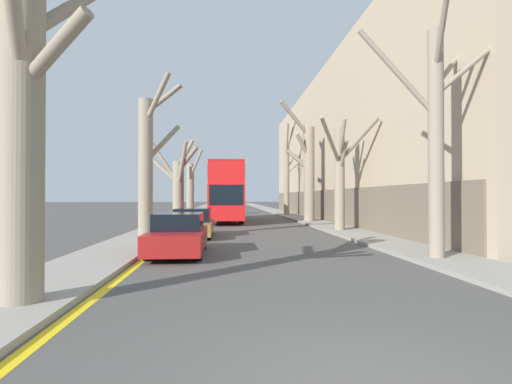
{
  "coord_description": "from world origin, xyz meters",
  "views": [
    {
      "loc": [
        -1.39,
        -3.81,
        1.91
      ],
      "look_at": [
        0.59,
        21.82,
        2.22
      ],
      "focal_mm": 28.0,
      "sensor_mm": 36.0,
      "label": 1
    }
  ],
  "objects": [
    {
      "name": "double_decker_bus",
      "position": [
        -1.32,
        27.4,
        2.46
      ],
      "size": [
        2.47,
        11.18,
        4.35
      ],
      "color": "red",
      "rests_on": "ground"
    },
    {
      "name": "street_tree_left_3",
      "position": [
        -4.91,
        37.16,
        2.96
      ],
      "size": [
        1.74,
        3.76,
        6.68
      ],
      "color": "gray",
      "rests_on": "ground"
    },
    {
      "name": "sidewalk_right",
      "position": [
        5.15,
        50.0,
        0.06
      ],
      "size": [
        2.25,
        120.0,
        0.12
      ],
      "primitive_type": "cube",
      "color": "gray",
      "rests_on": "ground"
    },
    {
      "name": "parked_car_1",
      "position": [
        -2.94,
        15.48,
        0.64
      ],
      "size": [
        1.88,
        4.44,
        1.35
      ],
      "color": "olive",
      "rests_on": "ground"
    },
    {
      "name": "sidewalk_left",
      "position": [
        -5.15,
        50.0,
        0.06
      ],
      "size": [
        2.25,
        120.0,
        0.12
      ],
      "primitive_type": "cube",
      "color": "gray",
      "rests_on": "ground"
    },
    {
      "name": "street_tree_right_1",
      "position": [
        4.83,
        17.37,
        3.26
      ],
      "size": [
        3.02,
        3.66,
        6.02
      ],
      "color": "gray",
      "rests_on": "ground"
    },
    {
      "name": "building_facade_right",
      "position": [
        11.27,
        29.74,
        6.07
      ],
      "size": [
        10.08,
        45.69,
        12.16
      ],
      "color": "tan",
      "rests_on": "ground"
    },
    {
      "name": "kerb_line_stripe",
      "position": [
        -3.85,
        50.0,
        0.0
      ],
      "size": [
        0.24,
        120.0,
        0.01
      ],
      "primitive_type": "cube",
      "color": "yellow",
      "rests_on": "ground"
    },
    {
      "name": "street_tree_left_1",
      "position": [
        -4.86,
        14.3,
        3.44
      ],
      "size": [
        2.02,
        2.9,
        7.22
      ],
      "color": "gray",
      "rests_on": "ground"
    },
    {
      "name": "street_tree_left_0",
      "position": [
        -4.9,
        3.32,
        3.7
      ],
      "size": [
        4.13,
        2.94,
        6.78
      ],
      "color": "gray",
      "rests_on": "ground"
    },
    {
      "name": "street_tree_right_3",
      "position": [
        4.81,
        35.65,
        4.19
      ],
      "size": [
        2.27,
        4.63,
        9.53
      ],
      "color": "gray",
      "rests_on": "ground"
    },
    {
      "name": "street_tree_left_2",
      "position": [
        -4.86,
        25.49,
        2.93
      ],
      "size": [
        4.33,
        3.93,
        6.3
      ],
      "color": "gray",
      "rests_on": "ground"
    },
    {
      "name": "parked_car_0",
      "position": [
        -2.94,
        9.61,
        0.65
      ],
      "size": [
        1.72,
        4.24,
        1.36
      ],
      "color": "maroon",
      "rests_on": "ground"
    },
    {
      "name": "street_tree_right_0",
      "position": [
        4.87,
        7.56,
        3.87
      ],
      "size": [
        4.31,
        3.33,
        7.4
      ],
      "color": "gray",
      "rests_on": "ground"
    },
    {
      "name": "street_tree_right_2",
      "position": [
        4.8,
        25.71,
        3.9
      ],
      "size": [
        2.85,
        1.62,
        8.94
      ],
      "color": "gray",
      "rests_on": "ground"
    }
  ]
}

